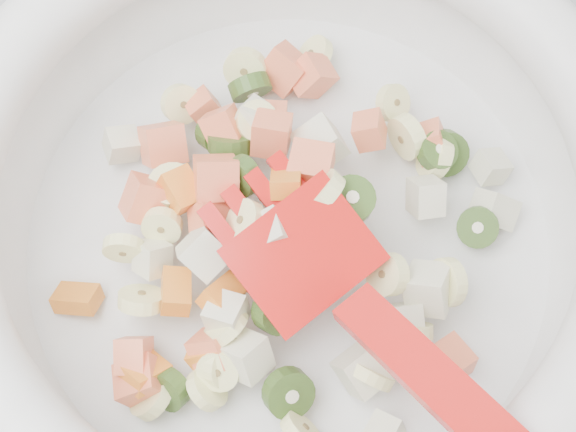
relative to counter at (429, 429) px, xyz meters
The scene contains 2 objects.
counter is the anchor object (origin of this frame).
mixing_bowl 0.53m from the counter, 160.66° to the right, with size 0.46×0.39×0.14m.
Camera 1 is at (-0.04, 1.24, 1.39)m, focal length 55.00 mm.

